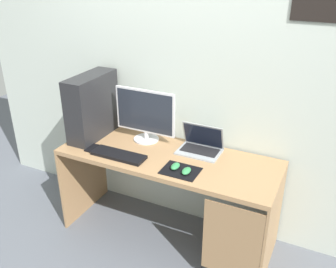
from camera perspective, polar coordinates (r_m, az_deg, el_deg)
The scene contains 11 objects.
ground_plane at distance 3.23m, azimuth 0.00°, elevation -15.13°, with size 8.00×8.00×0.00m, color slate.
wall_back at distance 2.88m, azimuth 3.11°, elevation 9.31°, with size 4.00×0.05×2.60m.
desk at distance 2.85m, azimuth 0.29°, elevation -5.99°, with size 1.67×0.62×0.75m.
pc_tower at distance 3.07m, azimuth -11.54°, elevation 4.18°, with size 0.18×0.50×0.52m, color #232326.
monitor at distance 2.94m, azimuth -3.52°, elevation 2.88°, with size 0.51×0.21×0.43m.
laptop at distance 2.85m, azimuth 5.01°, elevation -1.85°, with size 0.32×0.23×0.21m.
keyboard at distance 2.80m, azimuth -7.58°, elevation -3.21°, with size 0.42×0.14×0.02m, color black.
mousepad at distance 2.60m, azimuth 1.94°, elevation -5.65°, with size 0.26×0.20×0.01m, color black.
mouse_left at distance 2.62m, azimuth 1.13°, elevation -4.96°, with size 0.06×0.10×0.03m, color #338C4C.
mouse_right at distance 2.57m, azimuth 2.83°, elevation -5.68°, with size 0.06×0.10×0.03m, color #338C4C.
cell_phone at distance 2.95m, azimuth -11.49°, elevation -2.14°, with size 0.07×0.13×0.01m, color black.
Camera 1 is at (1.07, -2.20, 2.11)m, focal length 39.74 mm.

